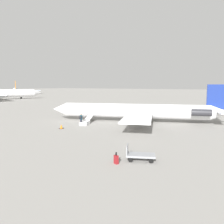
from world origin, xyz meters
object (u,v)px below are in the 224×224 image
at_px(airplane_main, 139,111).
at_px(airplane_far_right, 15,90).
at_px(luggage_cart, 139,155).
at_px(boarding_stairs, 86,122).
at_px(suitcase, 116,159).
at_px(passenger, 81,119).

height_order(airplane_main, airplane_far_right, airplane_far_right).
bearing_deg(luggage_cart, boarding_stairs, -61.02).
xyz_separation_m(airplane_main, suitcase, (-6.11, 18.03, -1.44)).
distance_m(airplane_far_right, luggage_cart, 148.56).
height_order(airplane_far_right, boarding_stairs, airplane_far_right).
relative_size(airplane_far_right, luggage_cart, 15.04).
distance_m(airplane_far_right, suitcase, 148.35).
bearing_deg(passenger, airplane_far_right, 39.20).
relative_size(boarding_stairs, suitcase, 4.68).
bearing_deg(boarding_stairs, airplane_main, -64.51).
relative_size(airplane_far_right, passenger, 21.21).
xyz_separation_m(airplane_far_right, luggage_cart, (-125.99, 78.68, -2.04)).
height_order(boarding_stairs, suitcase, boarding_stairs).
height_order(boarding_stairs, luggage_cart, boarding_stairs).
bearing_deg(suitcase, airplane_far_right, -32.72).
bearing_deg(airplane_main, passenger, 31.04).
xyz_separation_m(boarding_stairs, luggage_cart, (-13.36, 10.54, 0.10)).
height_order(airplane_far_right, suitcase, airplane_far_right).
height_order(airplane_far_right, luggage_cart, airplane_far_right).
relative_size(passenger, luggage_cart, 0.71).
bearing_deg(suitcase, boarding_stairs, -44.68).
height_order(boarding_stairs, passenger, passenger).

